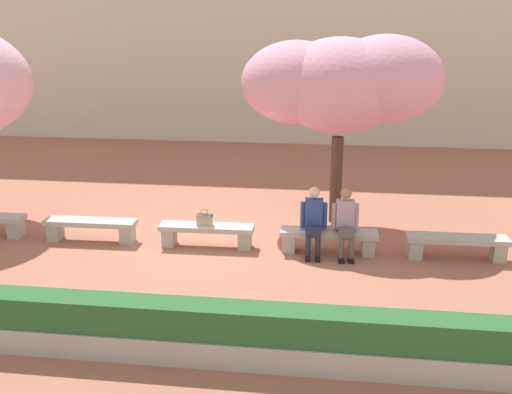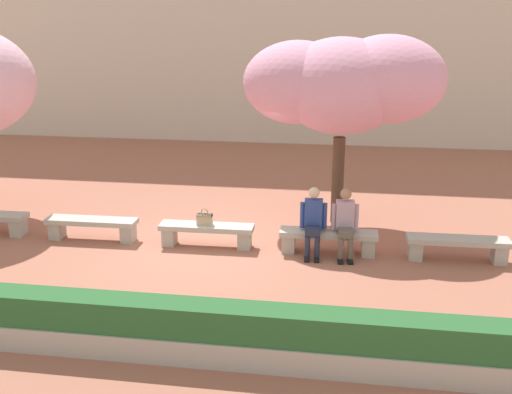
{
  "view_description": "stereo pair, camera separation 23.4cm",
  "coord_description": "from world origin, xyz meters",
  "px_view_note": "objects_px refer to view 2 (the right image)",
  "views": [
    {
      "loc": [
        2.4,
        -10.78,
        4.36
      ],
      "look_at": [
        0.95,
        0.2,
        1.0
      ],
      "focal_mm": 42.0,
      "sensor_mm": 36.0,
      "label": 1
    },
    {
      "loc": [
        2.63,
        -10.75,
        4.36
      ],
      "look_at": [
        0.95,
        0.2,
        1.0
      ],
      "focal_mm": 42.0,
      "sensor_mm": 36.0,
      "label": 2
    }
  ],
  "objects_px": {
    "stone_bench_center": "(207,232)",
    "person_seated_left": "(313,219)",
    "stone_bench_near_west": "(92,226)",
    "stone_bench_east_end": "(458,245)",
    "handbag": "(205,219)",
    "cherry_tree_main": "(343,83)",
    "person_seated_right": "(345,220)",
    "stone_bench_near_east": "(328,238)"
  },
  "relations": [
    {
      "from": "stone_bench_near_east",
      "to": "person_seated_right",
      "type": "distance_m",
      "value": 0.5
    },
    {
      "from": "stone_bench_near_west",
      "to": "person_seated_left",
      "type": "height_order",
      "value": "person_seated_left"
    },
    {
      "from": "stone_bench_near_west",
      "to": "person_seated_left",
      "type": "relative_size",
      "value": 1.44
    },
    {
      "from": "stone_bench_east_end",
      "to": "cherry_tree_main",
      "type": "height_order",
      "value": "cherry_tree_main"
    },
    {
      "from": "stone_bench_near_west",
      "to": "stone_bench_near_east",
      "type": "height_order",
      "value": "same"
    },
    {
      "from": "stone_bench_near_west",
      "to": "stone_bench_near_east",
      "type": "distance_m",
      "value": 4.75
    },
    {
      "from": "cherry_tree_main",
      "to": "handbag",
      "type": "bearing_deg",
      "value": -142.53
    },
    {
      "from": "person_seated_left",
      "to": "stone_bench_near_west",
      "type": "bearing_deg",
      "value": 179.31
    },
    {
      "from": "stone_bench_near_east",
      "to": "stone_bench_east_end",
      "type": "height_order",
      "value": "same"
    },
    {
      "from": "person_seated_right",
      "to": "cherry_tree_main",
      "type": "xyz_separation_m",
      "value": [
        -0.17,
        1.98,
        2.32
      ]
    },
    {
      "from": "stone_bench_center",
      "to": "handbag",
      "type": "bearing_deg",
      "value": -149.14
    },
    {
      "from": "person_seated_right",
      "to": "cherry_tree_main",
      "type": "height_order",
      "value": "cherry_tree_main"
    },
    {
      "from": "stone_bench_near_west",
      "to": "handbag",
      "type": "bearing_deg",
      "value": -0.43
    },
    {
      "from": "stone_bench_east_end",
      "to": "handbag",
      "type": "relative_size",
      "value": 5.48
    },
    {
      "from": "stone_bench_east_end",
      "to": "cherry_tree_main",
      "type": "xyz_separation_m",
      "value": [
        -2.24,
        1.92,
        2.71
      ]
    },
    {
      "from": "stone_bench_center",
      "to": "person_seated_left",
      "type": "bearing_deg",
      "value": -1.47
    },
    {
      "from": "stone_bench_center",
      "to": "stone_bench_near_east",
      "type": "relative_size",
      "value": 1.0
    },
    {
      "from": "stone_bench_east_end",
      "to": "handbag",
      "type": "height_order",
      "value": "handbag"
    },
    {
      "from": "stone_bench_east_end",
      "to": "person_seated_left",
      "type": "relative_size",
      "value": 1.44
    },
    {
      "from": "stone_bench_near_west",
      "to": "person_seated_right",
      "type": "xyz_separation_m",
      "value": [
        5.05,
        -0.05,
        0.39
      ]
    },
    {
      "from": "stone_bench_east_end",
      "to": "person_seated_left",
      "type": "height_order",
      "value": "person_seated_left"
    },
    {
      "from": "person_seated_left",
      "to": "cherry_tree_main",
      "type": "xyz_separation_m",
      "value": [
        0.42,
        1.98,
        2.32
      ]
    },
    {
      "from": "person_seated_left",
      "to": "person_seated_right",
      "type": "relative_size",
      "value": 1.0
    },
    {
      "from": "stone_bench_near_west",
      "to": "person_seated_left",
      "type": "distance_m",
      "value": 4.47
    },
    {
      "from": "stone_bench_near_west",
      "to": "cherry_tree_main",
      "type": "relative_size",
      "value": 0.44
    },
    {
      "from": "stone_bench_center",
      "to": "cherry_tree_main",
      "type": "distance_m",
      "value": 4.17
    },
    {
      "from": "stone_bench_east_end",
      "to": "person_seated_right",
      "type": "height_order",
      "value": "person_seated_right"
    },
    {
      "from": "stone_bench_center",
      "to": "handbag",
      "type": "relative_size",
      "value": 5.48
    },
    {
      "from": "handbag",
      "to": "cherry_tree_main",
      "type": "height_order",
      "value": "cherry_tree_main"
    },
    {
      "from": "stone_bench_center",
      "to": "person_seated_left",
      "type": "relative_size",
      "value": 1.44
    },
    {
      "from": "stone_bench_east_end",
      "to": "person_seated_right",
      "type": "xyz_separation_m",
      "value": [
        -2.07,
        -0.05,
        0.39
      ]
    },
    {
      "from": "stone_bench_near_west",
      "to": "stone_bench_near_east",
      "type": "bearing_deg",
      "value": 0.0
    },
    {
      "from": "stone_bench_near_west",
      "to": "stone_bench_center",
      "type": "bearing_deg",
      "value": 0.0
    },
    {
      "from": "stone_bench_east_end",
      "to": "person_seated_right",
      "type": "relative_size",
      "value": 1.44
    },
    {
      "from": "stone_bench_east_end",
      "to": "handbag",
      "type": "distance_m",
      "value": 4.79
    },
    {
      "from": "stone_bench_center",
      "to": "stone_bench_east_end",
      "type": "height_order",
      "value": "same"
    },
    {
      "from": "stone_bench_near_east",
      "to": "stone_bench_east_end",
      "type": "xyz_separation_m",
      "value": [
        2.37,
        0.0,
        0.0
      ]
    },
    {
      "from": "stone_bench_near_west",
      "to": "stone_bench_east_end",
      "type": "bearing_deg",
      "value": 0.0
    },
    {
      "from": "stone_bench_east_end",
      "to": "person_seated_left",
      "type": "distance_m",
      "value": 2.7
    },
    {
      "from": "stone_bench_near_west",
      "to": "stone_bench_center",
      "type": "relative_size",
      "value": 1.0
    },
    {
      "from": "stone_bench_near_east",
      "to": "handbag",
      "type": "xyz_separation_m",
      "value": [
        -2.4,
        -0.02,
        0.27
      ]
    },
    {
      "from": "person_seated_right",
      "to": "stone_bench_near_east",
      "type": "bearing_deg",
      "value": 170.01
    }
  ]
}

